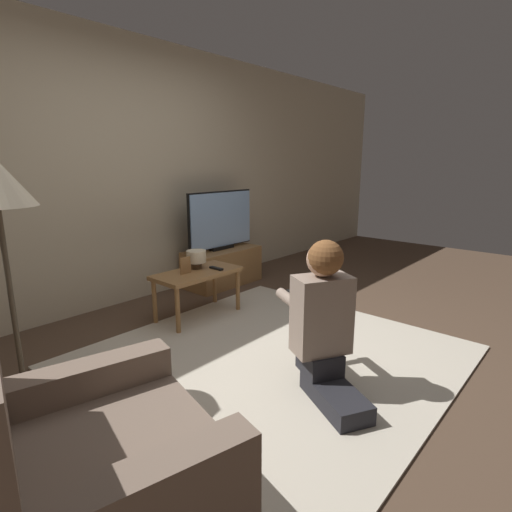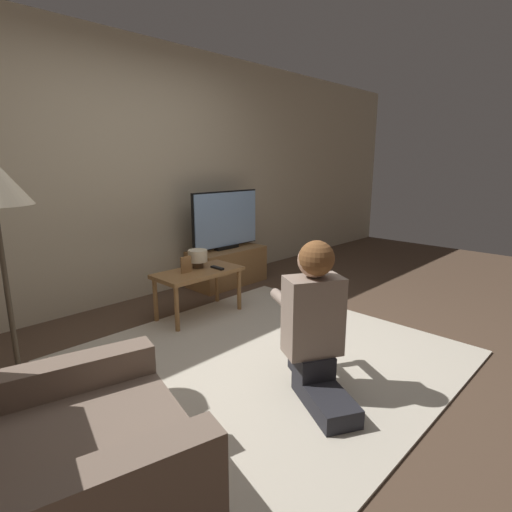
# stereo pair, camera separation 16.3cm
# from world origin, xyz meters

# --- Properties ---
(ground_plane) EXTENTS (10.00, 10.00, 0.00)m
(ground_plane) POSITION_xyz_m (0.00, 0.00, 0.00)
(ground_plane) COLOR brown
(wall_back) EXTENTS (10.00, 0.06, 2.60)m
(wall_back) POSITION_xyz_m (0.00, 1.93, 1.30)
(wall_back) COLOR beige
(wall_back) RESTS_ON ground_plane
(rug) EXTENTS (2.49, 2.35, 0.02)m
(rug) POSITION_xyz_m (0.00, 0.00, 0.01)
(rug) COLOR beige
(rug) RESTS_ON ground_plane
(tv_stand) EXTENTS (0.90, 0.45, 0.42)m
(tv_stand) POSITION_xyz_m (1.05, 1.60, 0.21)
(tv_stand) COLOR olive
(tv_stand) RESTS_ON ground_plane
(tv) EXTENTS (0.95, 0.08, 0.67)m
(tv) POSITION_xyz_m (1.05, 1.60, 0.76)
(tv) COLOR black
(tv) RESTS_ON tv_stand
(coffee_table) EXTENTS (0.80, 0.41, 0.44)m
(coffee_table) POSITION_xyz_m (0.17, 1.01, 0.38)
(coffee_table) COLOR olive
(coffee_table) RESTS_ON ground_plane
(armchair) EXTENTS (1.01, 1.05, 0.92)m
(armchair) POSITION_xyz_m (-1.58, -0.43, 0.29)
(armchair) COLOR #7A6656
(armchair) RESTS_ON ground_plane
(person_kneeling) EXTENTS (0.63, 0.86, 0.95)m
(person_kneeling) POSITION_xyz_m (-0.14, -0.52, 0.49)
(person_kneeling) COLOR #232328
(person_kneeling) RESTS_ON rug
(picture_frame) EXTENTS (0.11, 0.01, 0.15)m
(picture_frame) POSITION_xyz_m (0.05, 1.02, 0.52)
(picture_frame) COLOR olive
(picture_frame) RESTS_ON coffee_table
(table_lamp) EXTENTS (0.18, 0.18, 0.17)m
(table_lamp) POSITION_xyz_m (0.23, 1.09, 0.55)
(table_lamp) COLOR #4C3823
(table_lamp) RESTS_ON coffee_table
(remote) EXTENTS (0.04, 0.15, 0.02)m
(remote) POSITION_xyz_m (0.33, 0.93, 0.45)
(remote) COLOR black
(remote) RESTS_ON coffee_table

